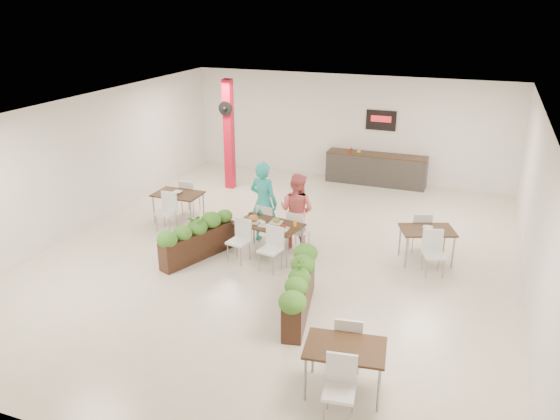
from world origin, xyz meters
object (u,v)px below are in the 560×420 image
object	(u,v)px
planter_right	(299,288)
red_column	(229,134)
service_counter	(376,168)
main_table	(269,228)
planter_left	(198,236)
side_table_c	(345,355)
diner_woman	(297,211)
side_table_a	(178,198)
diner_man	(264,202)
side_table_b	(427,235)

from	to	relation	value
planter_right	red_column	bearing A→B (deg)	125.25
service_counter	main_table	world-z (taller)	service_counter
planter_right	planter_left	bearing A→B (deg)	154.08
planter_left	side_table_c	distance (m)	5.10
main_table	planter_right	size ratio (longest dim) A/B	0.88
red_column	diner_woman	bearing A→B (deg)	-45.32
side_table_c	side_table_a	bearing A→B (deg)	131.19
main_table	diner_man	distance (m)	0.83
service_counter	diner_woman	size ratio (longest dim) A/B	1.73
service_counter	diner_woman	bearing A→B (deg)	-98.74
main_table	diner_woman	distance (m)	0.81
main_table	side_table_b	xyz separation A→B (m)	(3.25, 0.89, -0.01)
diner_man	diner_woman	xyz separation A→B (m)	(0.80, 0.00, -0.09)
red_column	diner_man	size ratio (longest dim) A/B	1.67
diner_woman	planter_left	xyz separation A→B (m)	(-1.79, -1.34, -0.35)
red_column	planter_left	size ratio (longest dim) A/B	1.69
side_table_c	planter_right	bearing A→B (deg)	118.15
side_table_b	side_table_a	bearing A→B (deg)	157.66
diner_man	side_table_c	distance (m)	5.40
side_table_b	side_table_c	size ratio (longest dim) A/B	1.00
main_table	side_table_a	size ratio (longest dim) A/B	1.12
main_table	diner_man	size ratio (longest dim) A/B	0.95
red_column	main_table	xyz separation A→B (m)	(2.80, -3.90, -1.01)
main_table	diner_woman	world-z (taller)	diner_woman
diner_woman	planter_left	size ratio (longest dim) A/B	0.92
service_counter	diner_man	bearing A→B (deg)	-107.24
main_table	side_table_c	size ratio (longest dim) A/B	1.09
diner_man	side_table_c	xyz separation A→B (m)	(3.05, -4.44, -0.34)
side_table_a	side_table_b	bearing A→B (deg)	-1.38
service_counter	planter_right	bearing A→B (deg)	-88.55
planter_left	side_table_c	world-z (taller)	planter_left
diner_woman	side_table_b	world-z (taller)	diner_woman
side_table_b	red_column	bearing A→B (deg)	132.51
side_table_b	side_table_c	bearing A→B (deg)	-118.23
red_column	service_counter	bearing A→B (deg)	25.00
diner_woman	side_table_c	xyz separation A→B (m)	(2.25, -4.44, -0.25)
red_column	diner_woman	distance (m)	4.63
side_table_a	diner_man	bearing A→B (deg)	-8.66
planter_right	side_table_a	bearing A→B (deg)	144.28
red_column	diner_man	world-z (taller)	red_column
diner_woman	planter_left	world-z (taller)	diner_woman
red_column	planter_right	xyz separation A→B (m)	(4.20, -5.94, -1.13)
service_counter	diner_woman	world-z (taller)	service_counter
service_counter	side_table_b	size ratio (longest dim) A/B	1.80
diner_man	side_table_c	size ratio (longest dim) A/B	1.15
planter_left	side_table_b	xyz separation A→B (m)	(4.63, 1.58, 0.11)
diner_woman	diner_man	bearing A→B (deg)	10.63
service_counter	planter_right	size ratio (longest dim) A/B	1.45
red_column	planter_right	size ratio (longest dim) A/B	1.55
side_table_b	side_table_c	world-z (taller)	same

